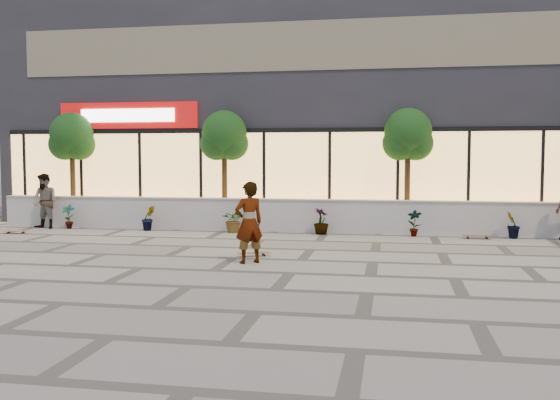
% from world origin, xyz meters
% --- Properties ---
extents(ground, '(80.00, 80.00, 0.00)m').
position_xyz_m(ground, '(0.00, 0.00, 0.00)').
color(ground, '#A8A391').
rests_on(ground, ground).
extents(planter_wall, '(22.00, 0.42, 1.04)m').
position_xyz_m(planter_wall, '(0.00, 7.00, 0.52)').
color(planter_wall, silver).
rests_on(planter_wall, ground).
extents(retail_building, '(24.00, 9.17, 8.50)m').
position_xyz_m(retail_building, '(-0.00, 12.49, 4.25)').
color(retail_building, '#26262B').
rests_on(retail_building, ground).
extents(shrub_a, '(0.43, 0.29, 0.81)m').
position_xyz_m(shrub_a, '(-8.50, 6.45, 0.41)').
color(shrub_a, '#133E15').
rests_on(shrub_a, ground).
extents(shrub_b, '(0.57, 0.57, 0.81)m').
position_xyz_m(shrub_b, '(-5.70, 6.45, 0.41)').
color(shrub_b, '#133E15').
rests_on(shrub_b, ground).
extents(shrub_c, '(0.68, 0.77, 0.81)m').
position_xyz_m(shrub_c, '(-2.90, 6.45, 0.41)').
color(shrub_c, '#133E15').
rests_on(shrub_c, ground).
extents(shrub_d, '(0.64, 0.64, 0.81)m').
position_xyz_m(shrub_d, '(-0.10, 6.45, 0.41)').
color(shrub_d, '#133E15').
rests_on(shrub_d, ground).
extents(shrub_e, '(0.46, 0.35, 0.81)m').
position_xyz_m(shrub_e, '(2.70, 6.45, 0.41)').
color(shrub_e, '#133E15').
rests_on(shrub_e, ground).
extents(shrub_f, '(0.55, 0.57, 0.81)m').
position_xyz_m(shrub_f, '(5.50, 6.45, 0.41)').
color(shrub_f, '#133E15').
rests_on(shrub_f, ground).
extents(tree_west, '(1.60, 1.50, 3.92)m').
position_xyz_m(tree_west, '(-9.00, 7.70, 2.99)').
color(tree_west, '#4D381B').
rests_on(tree_west, ground).
extents(tree_midwest, '(1.60, 1.50, 3.92)m').
position_xyz_m(tree_midwest, '(-3.50, 7.70, 2.99)').
color(tree_midwest, '#4D381B').
rests_on(tree_midwest, ground).
extents(tree_mideast, '(1.60, 1.50, 3.92)m').
position_xyz_m(tree_mideast, '(2.50, 7.70, 2.99)').
color(tree_mideast, '#4D381B').
rests_on(tree_mideast, ground).
extents(skater_center, '(0.80, 0.75, 1.83)m').
position_xyz_m(skater_center, '(-1.11, 1.04, 0.92)').
color(skater_center, white).
rests_on(skater_center, ground).
extents(skater_left, '(1.01, 0.86, 1.82)m').
position_xyz_m(skater_left, '(-9.25, 6.30, 0.91)').
color(skater_left, '#988662').
rests_on(skater_left, ground).
extents(skateboard_center, '(0.79, 0.50, 0.09)m').
position_xyz_m(skateboard_center, '(-1.20, 1.97, 0.08)').
color(skateboard_center, brown).
rests_on(skateboard_center, ground).
extents(skateboard_left, '(0.76, 0.33, 0.09)m').
position_xyz_m(skateboard_left, '(-9.47, 4.96, 0.07)').
color(skateboard_left, '#C75D25').
rests_on(skateboard_left, ground).
extents(skateboard_right_near, '(0.85, 0.23, 0.10)m').
position_xyz_m(skateboard_right_near, '(4.48, 6.20, 0.08)').
color(skateboard_right_near, brown).
rests_on(skateboard_right_near, ground).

